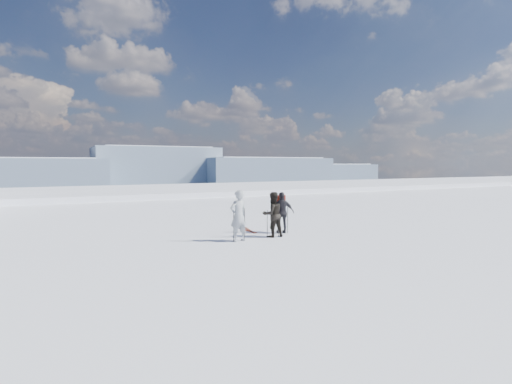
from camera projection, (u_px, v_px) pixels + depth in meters
lake_basin at (150, 256)px, 41.05m from camera, size 820.00×820.00×71.62m
far_mountain_range at (94, 173)px, 432.56m from camera, size 770.00×110.00×53.00m
skier_grey at (238, 216)px, 15.40m from camera, size 0.80×0.59×2.00m
skier_dark at (273, 214)px, 16.36m from camera, size 0.92×0.72×1.86m
skier_pack at (282, 213)px, 17.24m from camera, size 1.13×0.71×1.79m
backpack at (281, 185)px, 17.41m from camera, size 0.43×0.31×0.53m
ski_poles at (266, 222)px, 16.32m from camera, size 2.93×0.85×1.34m
skis_loose at (248, 230)px, 18.03m from camera, size 0.48×1.70×0.03m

